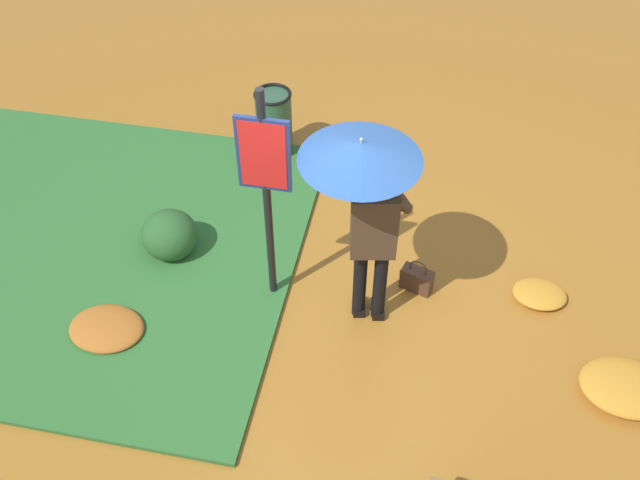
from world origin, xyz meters
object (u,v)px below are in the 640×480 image
handbag (417,279)px  info_sign_post (265,179)px  person_with_umbrella (366,188)px  trash_bin (274,124)px

handbag → info_sign_post: bearing=14.2°
info_sign_post → handbag: (-1.33, -0.33, -1.32)m
info_sign_post → handbag: size_ratio=6.22×
person_with_umbrella → info_sign_post: size_ratio=0.89×
handbag → trash_bin: size_ratio=0.44×
person_with_umbrella → handbag: (-0.49, -0.41, -1.42)m
handbag → trash_bin: 2.52m
person_with_umbrella → info_sign_post: 0.85m
info_sign_post → handbag: 1.90m
handbag → trash_bin: bearing=-43.8°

